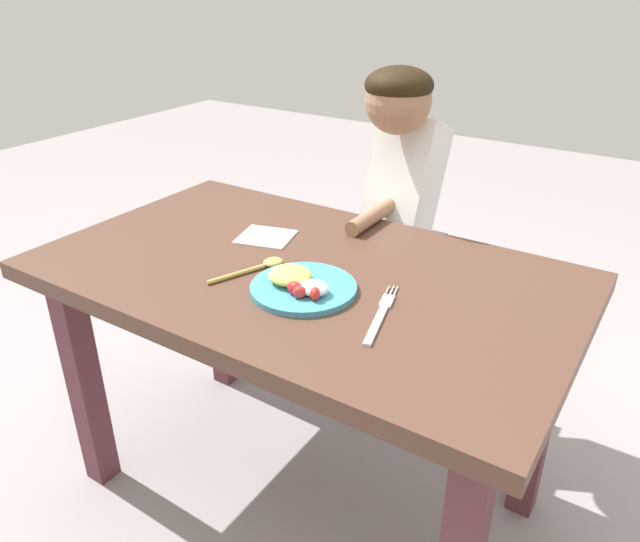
% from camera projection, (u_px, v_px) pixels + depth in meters
% --- Properties ---
extents(ground_plane, '(8.00, 8.00, 0.00)m').
position_uv_depth(ground_plane, '(306.00, 489.00, 1.69)').
color(ground_plane, gray).
extents(dining_table, '(1.22, 0.72, 0.69)m').
position_uv_depth(dining_table, '(303.00, 307.00, 1.42)').
color(dining_table, '#503428').
rests_on(dining_table, ground_plane).
extents(plate, '(0.23, 0.23, 0.04)m').
position_uv_depth(plate, '(301.00, 285.00, 1.27)').
color(plate, teal).
rests_on(plate, dining_table).
extents(fork, '(0.08, 0.23, 0.01)m').
position_uv_depth(fork, '(381.00, 315.00, 1.18)').
color(fork, silver).
rests_on(fork, dining_table).
extents(spoon, '(0.09, 0.19, 0.02)m').
position_uv_depth(spoon, '(262.00, 266.00, 1.37)').
color(spoon, tan).
rests_on(spoon, dining_table).
extents(person, '(0.18, 0.44, 1.08)m').
position_uv_depth(person, '(403.00, 233.00, 1.81)').
color(person, '#334567').
rests_on(person, ground_plane).
extents(napkin, '(0.16, 0.15, 0.00)m').
position_uv_depth(napkin, '(266.00, 237.00, 1.53)').
color(napkin, white).
rests_on(napkin, dining_table).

